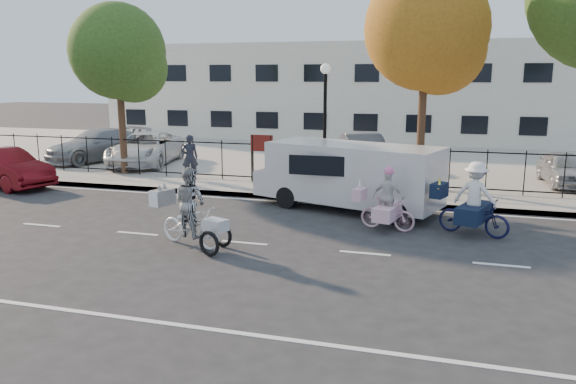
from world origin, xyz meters
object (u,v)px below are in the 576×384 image
(lamppost, at_px, (325,104))
(white_van, at_px, (349,174))
(red_sedan, at_px, (4,168))
(bull_bike, at_px, (473,206))
(lot_car_d, at_px, (565,168))
(zebra_trike, at_px, (191,216))
(lot_car_b, at_px, (146,149))
(unicorn_bike, at_px, (387,207))
(lot_car_c, at_px, (364,152))
(lot_car_a, at_px, (98,145))
(pedestrian, at_px, (190,157))

(lamppost, relative_size, white_van, 0.70)
(red_sedan, bearing_deg, bull_bike, -80.62)
(red_sedan, distance_m, lot_car_d, 20.64)
(zebra_trike, relative_size, bull_bike, 1.06)
(lot_car_b, bearing_deg, white_van, -39.13)
(unicorn_bike, height_order, bull_bike, bull_bike)
(white_van, bearing_deg, lot_car_d, 55.77)
(lamppost, xyz_separation_m, lot_car_c, (0.75, 4.36, -2.23))
(lot_car_b, relative_size, lot_car_c, 1.15)
(white_van, bearing_deg, lot_car_a, 173.13)
(unicorn_bike, relative_size, pedestrian, 1.02)
(red_sedan, bearing_deg, lamppost, -61.67)
(bull_bike, relative_size, white_van, 0.35)
(pedestrian, relative_size, lot_car_d, 0.49)
(unicorn_bike, bearing_deg, lot_car_d, -24.72)
(white_van, bearing_deg, lot_car_c, 112.58)
(zebra_trike, bearing_deg, lot_car_b, 54.42)
(white_van, bearing_deg, unicorn_bike, -37.82)
(lot_car_b, height_order, lot_car_c, lot_car_c)
(bull_bike, bearing_deg, pedestrian, 86.07)
(lamppost, height_order, lot_car_b, lamppost)
(white_van, height_order, lot_car_c, white_van)
(pedestrian, height_order, lot_car_c, pedestrian)
(pedestrian, distance_m, lot_car_a, 7.07)
(unicorn_bike, distance_m, red_sedan, 14.46)
(lamppost, relative_size, lot_car_b, 0.84)
(pedestrian, relative_size, lot_car_b, 0.34)
(zebra_trike, distance_m, lot_car_d, 14.31)
(white_van, height_order, lot_car_b, white_van)
(white_van, height_order, red_sedan, white_van)
(zebra_trike, bearing_deg, red_sedan, 83.60)
(unicorn_bike, relative_size, white_van, 0.29)
(pedestrian, bearing_deg, lot_car_d, 160.42)
(red_sedan, height_order, lot_car_a, lot_car_a)
(unicorn_bike, xyz_separation_m, red_sedan, (-14.31, 2.04, 0.07))
(unicorn_bike, relative_size, bull_bike, 0.83)
(lamppost, xyz_separation_m, lot_car_d, (8.34, 2.87, -2.36))
(red_sedan, bearing_deg, lot_car_b, -11.27)
(red_sedan, relative_size, lot_car_c, 0.96)
(pedestrian, height_order, lot_car_d, pedestrian)
(lamppost, xyz_separation_m, pedestrian, (-5.26, 0.00, -2.10))
(lot_car_a, height_order, lot_car_d, lot_car_a)
(unicorn_bike, bearing_deg, white_van, 46.85)
(lot_car_c, bearing_deg, pedestrian, -165.55)
(zebra_trike, height_order, lot_car_c, zebra_trike)
(lot_car_b, bearing_deg, pedestrian, -49.51)
(unicorn_bike, bearing_deg, bull_bike, -73.37)
(lot_car_c, xyz_separation_m, lot_car_d, (7.59, -1.49, -0.14))
(lamppost, relative_size, lot_car_d, 1.23)
(lamppost, height_order, white_van, lamppost)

